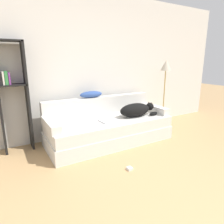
{
  "coord_description": "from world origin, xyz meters",
  "views": [
    {
      "loc": [
        -1.54,
        -0.82,
        1.47
      ],
      "look_at": [
        0.15,
        2.09,
        0.59
      ],
      "focal_mm": 32.0,
      "sensor_mm": 36.0,
      "label": 1
    }
  ],
  "objects_px": {
    "laptop": "(109,120)",
    "power_adapter": "(130,168)",
    "throw_pillow": "(91,94)",
    "floor_lamp": "(165,75)",
    "couch": "(109,130)",
    "dog": "(136,110)",
    "bookshelf": "(12,92)"
  },
  "relations": [
    {
      "from": "bookshelf",
      "to": "power_adapter",
      "type": "distance_m",
      "value": 2.15
    },
    {
      "from": "floor_lamp",
      "to": "couch",
      "type": "bearing_deg",
      "value": -171.89
    },
    {
      "from": "couch",
      "to": "power_adapter",
      "type": "height_order",
      "value": "couch"
    },
    {
      "from": "laptop",
      "to": "power_adapter",
      "type": "xyz_separation_m",
      "value": [
        -0.18,
        -0.9,
        -0.43
      ]
    },
    {
      "from": "laptop",
      "to": "floor_lamp",
      "type": "xyz_separation_m",
      "value": [
        1.59,
        0.33,
        0.71
      ]
    },
    {
      "from": "couch",
      "to": "throw_pillow",
      "type": "distance_m",
      "value": 0.76
    },
    {
      "from": "laptop",
      "to": "floor_lamp",
      "type": "height_order",
      "value": "floor_lamp"
    },
    {
      "from": "couch",
      "to": "floor_lamp",
      "type": "xyz_separation_m",
      "value": [
        1.53,
        0.22,
        0.94
      ]
    },
    {
      "from": "floor_lamp",
      "to": "laptop",
      "type": "bearing_deg",
      "value": -168.43
    },
    {
      "from": "laptop",
      "to": "bookshelf",
      "type": "height_order",
      "value": "bookshelf"
    },
    {
      "from": "laptop",
      "to": "bookshelf",
      "type": "relative_size",
      "value": 0.19
    },
    {
      "from": "throw_pillow",
      "to": "floor_lamp",
      "type": "height_order",
      "value": "floor_lamp"
    },
    {
      "from": "floor_lamp",
      "to": "bookshelf",
      "type": "bearing_deg",
      "value": 175.44
    },
    {
      "from": "couch",
      "to": "dog",
      "type": "distance_m",
      "value": 0.64
    },
    {
      "from": "power_adapter",
      "to": "throw_pillow",
      "type": "bearing_deg",
      "value": 86.75
    },
    {
      "from": "dog",
      "to": "power_adapter",
      "type": "xyz_separation_m",
      "value": [
        -0.78,
        -0.9,
        -0.54
      ]
    },
    {
      "from": "throw_pillow",
      "to": "power_adapter",
      "type": "relative_size",
      "value": 6.33
    },
    {
      "from": "laptop",
      "to": "throw_pillow",
      "type": "height_order",
      "value": "throw_pillow"
    },
    {
      "from": "floor_lamp",
      "to": "power_adapter",
      "type": "bearing_deg",
      "value": -145.46
    },
    {
      "from": "dog",
      "to": "laptop",
      "type": "bearing_deg",
      "value": -179.24
    },
    {
      "from": "couch",
      "to": "bookshelf",
      "type": "distance_m",
      "value": 1.74
    },
    {
      "from": "couch",
      "to": "floor_lamp",
      "type": "bearing_deg",
      "value": 8.11
    },
    {
      "from": "laptop",
      "to": "couch",
      "type": "bearing_deg",
      "value": 55.63
    },
    {
      "from": "couch",
      "to": "power_adapter",
      "type": "xyz_separation_m",
      "value": [
        -0.25,
        -1.0,
        -0.2
      ]
    },
    {
      "from": "dog",
      "to": "floor_lamp",
      "type": "distance_m",
      "value": 1.2
    },
    {
      "from": "couch",
      "to": "laptop",
      "type": "relative_size",
      "value": 6.55
    },
    {
      "from": "laptop",
      "to": "power_adapter",
      "type": "relative_size",
      "value": 4.86
    },
    {
      "from": "laptop",
      "to": "throw_pillow",
      "type": "distance_m",
      "value": 0.65
    },
    {
      "from": "power_adapter",
      "to": "floor_lamp",
      "type": "bearing_deg",
      "value": 34.54
    },
    {
      "from": "dog",
      "to": "laptop",
      "type": "relative_size",
      "value": 2.19
    },
    {
      "from": "dog",
      "to": "throw_pillow",
      "type": "relative_size",
      "value": 1.68
    },
    {
      "from": "power_adapter",
      "to": "couch",
      "type": "bearing_deg",
      "value": 76.16
    }
  ]
}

